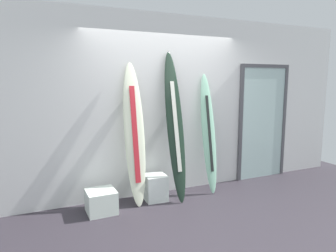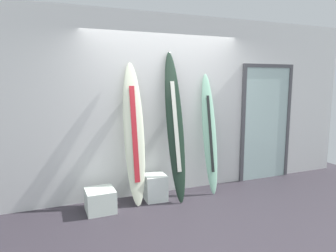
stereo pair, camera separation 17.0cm
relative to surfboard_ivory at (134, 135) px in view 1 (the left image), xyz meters
The scene contains 8 objects.
ground 1.52m from the surfboard_ivory, 59.96° to the right, with size 8.00×8.00×0.04m, color #302B33.
wall_back 0.76m from the surfboard_ivory, 31.11° to the left, with size 7.20×0.20×2.80m, color silver.
surfboard_ivory is the anchor object (origin of this frame).
surfboard_charcoal 0.62m from the surfboard_ivory, ahead, with size 0.26×0.56×2.23m.
surfboard_seafoam 1.24m from the surfboard_ivory, ahead, with size 0.24×0.43×1.90m.
display_block_left 0.88m from the surfboard_ivory, ahead, with size 0.33×0.33×0.39m.
display_block_center 1.02m from the surfboard_ivory, 165.55° to the right, with size 0.39×0.39×0.31m.
glass_door 2.54m from the surfboard_ivory, ahead, with size 1.06×0.06×2.08m.
Camera 1 is at (-1.83, -3.11, 1.78)m, focal length 32.10 mm.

